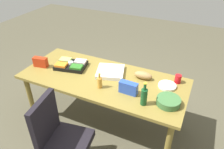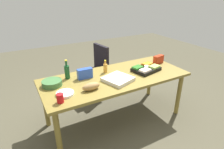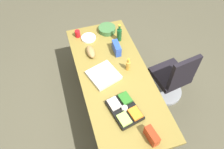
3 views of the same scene
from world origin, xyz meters
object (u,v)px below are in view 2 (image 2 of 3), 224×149
(chip_bag_red, at_px, (158,59))
(salad_bowl, at_px, (52,83))
(pizza_box, at_px, (118,79))
(veggie_tray, at_px, (146,69))
(conference_table, at_px, (116,81))
(dressing_bottle, at_px, (105,68))
(paper_plate_stack, at_px, (65,93))
(red_solo_cup, at_px, (60,98))
(bread_loaf, at_px, (91,86))
(office_chair, at_px, (95,77))
(chip_bag_blue, at_px, (85,74))
(wine_bottle, at_px, (67,72))

(chip_bag_red, bearing_deg, salad_bowl, -1.37)
(pizza_box, height_order, chip_bag_red, chip_bag_red)
(chip_bag_red, bearing_deg, veggie_tray, 22.48)
(veggie_tray, distance_m, salad_bowl, 1.45)
(veggie_tray, bearing_deg, conference_table, -5.65)
(dressing_bottle, bearing_deg, paper_plate_stack, 26.16)
(veggie_tray, relative_size, salad_bowl, 1.78)
(paper_plate_stack, xyz_separation_m, red_solo_cup, (0.10, 0.15, 0.04))
(conference_table, bearing_deg, bread_loaf, 23.20)
(office_chair, bearing_deg, chip_bag_red, 138.72)
(pizza_box, relative_size, chip_bag_blue, 1.64)
(office_chair, distance_m, paper_plate_stack, 1.42)
(paper_plate_stack, relative_size, red_solo_cup, 2.00)
(dressing_bottle, height_order, red_solo_cup, dressing_bottle)
(bread_loaf, height_order, red_solo_cup, red_solo_cup)
(paper_plate_stack, bearing_deg, dressing_bottle, -153.84)
(chip_bag_blue, distance_m, chip_bag_red, 1.36)
(pizza_box, bearing_deg, wine_bottle, -52.61)
(bread_loaf, relative_size, paper_plate_stack, 1.09)
(conference_table, distance_m, dressing_bottle, 0.27)
(dressing_bottle, xyz_separation_m, red_solo_cup, (0.85, 0.52, -0.02))
(office_chair, distance_m, bread_loaf, 1.30)
(bread_loaf, height_order, salad_bowl, bread_loaf)
(veggie_tray, bearing_deg, chip_bag_blue, -12.56)
(red_solo_cup, bearing_deg, bread_loaf, -166.67)
(chip_bag_blue, relative_size, wine_bottle, 0.77)
(pizza_box, distance_m, paper_plate_stack, 0.77)
(conference_table, distance_m, pizza_box, 0.18)
(red_solo_cup, bearing_deg, pizza_box, -169.24)
(salad_bowl, bearing_deg, paper_plate_stack, 104.76)
(chip_bag_blue, bearing_deg, wine_bottle, -26.83)
(chip_bag_blue, xyz_separation_m, dressing_bottle, (-0.36, -0.05, 0.00))
(bread_loaf, xyz_separation_m, dressing_bottle, (-0.42, -0.41, 0.03))
(wine_bottle, bearing_deg, paper_plate_stack, 69.31)
(conference_table, xyz_separation_m, red_solo_cup, (0.91, 0.31, 0.13))
(veggie_tray, distance_m, chip_bag_red, 0.44)
(wine_bottle, bearing_deg, bread_loaf, 108.80)
(paper_plate_stack, height_order, wine_bottle, wine_bottle)
(bread_loaf, height_order, paper_plate_stack, bread_loaf)
(chip_bag_blue, height_order, paper_plate_stack, chip_bag_blue)
(wine_bottle, distance_m, chip_bag_red, 1.60)
(red_solo_cup, bearing_deg, chip_bag_red, -167.10)
(dressing_bottle, height_order, chip_bag_red, dressing_bottle)
(dressing_bottle, xyz_separation_m, veggie_tray, (-0.60, 0.26, -0.04))
(veggie_tray, xyz_separation_m, red_solo_cup, (1.45, 0.26, 0.02))
(conference_table, height_order, pizza_box, pizza_box)
(chip_bag_blue, xyz_separation_m, salad_bowl, (0.48, 0.00, -0.04))
(dressing_bottle, distance_m, chip_bag_red, 1.01)
(pizza_box, bearing_deg, bread_loaf, -9.75)
(chip_bag_blue, xyz_separation_m, veggie_tray, (-0.96, 0.21, -0.04))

